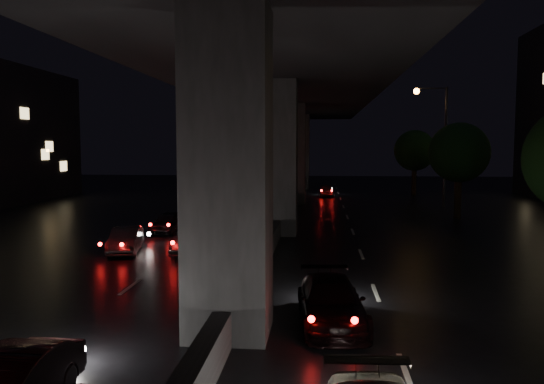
# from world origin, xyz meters

# --- Properties ---
(ground) EXTENTS (120.00, 120.00, 0.00)m
(ground) POSITION_xyz_m (0.00, 0.00, 0.00)
(ground) COLOR black
(ground) RESTS_ON ground
(viaduct) EXTENTS (12.00, 80.00, 10.50)m
(viaduct) POSITION_xyz_m (0.00, 5.00, 8.34)
(viaduct) COLOR #2D2D2F
(viaduct) RESTS_ON ground
(median_barrier) EXTENTS (0.45, 70.00, 0.85)m
(median_barrier) POSITION_xyz_m (0.00, 5.00, 0.42)
(median_barrier) COLOR #2D2D2F
(median_barrier) RESTS_ON ground
(tree_c) EXTENTS (3.80, 3.80, 6.12)m
(tree_c) POSITION_xyz_m (11.00, 12.00, 4.20)
(tree_c) COLOR black
(tree_c) RESTS_ON ground
(tree_d) EXTENTS (3.80, 3.80, 6.12)m
(tree_d) POSITION_xyz_m (11.00, 28.00, 4.20)
(tree_d) COLOR black
(tree_d) RESTS_ON ground
(streetlight_far) EXTENTS (2.52, 0.44, 9.00)m
(streetlight_far) POSITION_xyz_m (10.97, 18.00, 5.66)
(streetlight_far) COLOR #2D2D33
(streetlight_far) RESTS_ON ground
(car_3) EXTENTS (2.00, 4.17, 1.17)m
(car_3) POSITION_xyz_m (2.53, -9.11, 0.59)
(car_3) COLOR black
(car_3) RESTS_ON ground
(car_4) EXTENTS (1.80, 3.48, 1.09)m
(car_4) POSITION_xyz_m (-6.24, -0.48, 0.55)
(car_4) COLOR black
(car_4) RESTS_ON ground
(car_5) EXTENTS (1.42, 3.89, 1.27)m
(car_5) POSITION_xyz_m (-3.15, -0.20, 0.64)
(car_5) COLOR #232326
(car_5) RESTS_ON ground
(car_6) EXTENTS (1.61, 3.40, 1.12)m
(car_6) POSITION_xyz_m (-5.86, 4.88, 0.56)
(car_6) COLOR black
(car_6) RESTS_ON ground
(car_7) EXTENTS (2.27, 4.10, 1.12)m
(car_7) POSITION_xyz_m (-6.06, 13.52, 0.56)
(car_7) COLOR black
(car_7) RESTS_ON ground
(car_8) EXTENTS (1.37, 3.15, 1.06)m
(car_8) POSITION_xyz_m (-2.75, 15.84, 0.53)
(car_8) COLOR black
(car_8) RESTS_ON ground
(car_9) EXTENTS (1.84, 3.45, 1.08)m
(car_9) POSITION_xyz_m (-2.81, 16.60, 0.54)
(car_9) COLOR #5C5750
(car_9) RESTS_ON ground
(car_10) EXTENTS (2.70, 4.72, 1.24)m
(car_10) POSITION_xyz_m (-2.93, 24.03, 0.62)
(car_10) COLOR black
(car_10) RESTS_ON ground
(car_11) EXTENTS (2.54, 4.67, 1.24)m
(car_11) POSITION_xyz_m (-5.82, 26.94, 0.62)
(car_11) COLOR black
(car_11) RESTS_ON ground
(car_12) EXTENTS (1.40, 3.28, 1.11)m
(car_12) POSITION_xyz_m (2.79, 26.38, 0.55)
(car_12) COLOR #53545A
(car_12) RESTS_ON ground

